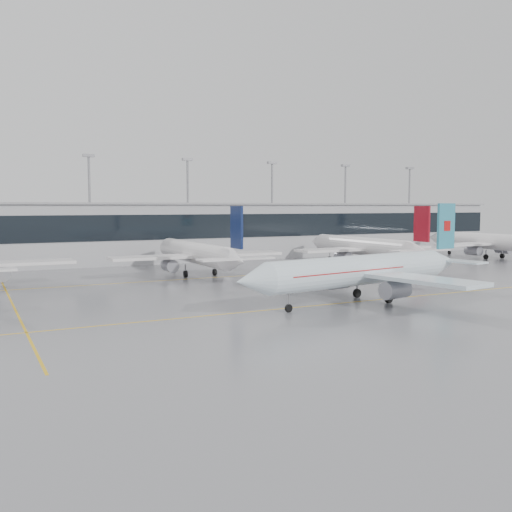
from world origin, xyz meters
name	(u,v)px	position (x,y,z in m)	size (l,w,h in m)	color
ground	(303,307)	(0.00, 0.00, 0.00)	(320.00, 320.00, 0.00)	slate
taxi_line_main	(303,307)	(0.00, 0.00, 0.01)	(120.00, 0.25, 0.01)	gold
taxi_line_north	(206,278)	(0.00, 30.00, 0.01)	(120.00, 0.25, 0.01)	gold
taxi_line_cross	(14,307)	(-30.00, 15.00, 0.01)	(0.25, 60.00, 0.01)	gold
terminal	(149,233)	(0.00, 62.00, 6.00)	(180.00, 15.00, 12.00)	#A1A2A5
terminal_glass	(160,227)	(0.00, 54.45, 7.50)	(180.00, 0.20, 5.00)	black
terminal_roof	(149,204)	(0.00, 62.00, 12.20)	(182.00, 16.00, 0.40)	gray
light_masts	(141,199)	(0.00, 68.00, 13.34)	(156.40, 1.00, 22.60)	gray
air_canada_jet	(366,270)	(8.98, -0.16, 3.85)	(37.88, 30.95, 12.07)	silver
parked_jet_c	(198,254)	(0.00, 33.69, 3.71)	(29.64, 36.96, 11.72)	white
parked_jet_d	(365,247)	(35.00, 33.69, 3.71)	(29.64, 36.96, 11.72)	white
parked_jet_e	(490,242)	(70.00, 33.69, 3.71)	(29.64, 36.96, 11.72)	white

